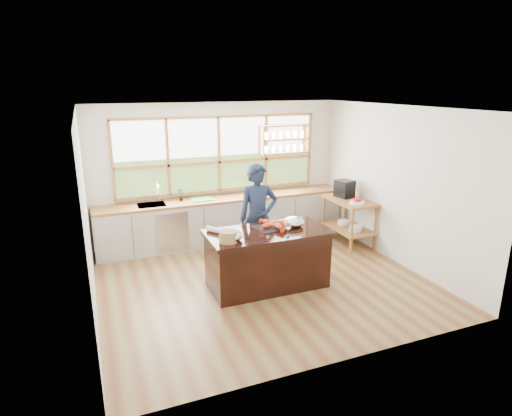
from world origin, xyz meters
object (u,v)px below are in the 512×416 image
island (267,259)px  cook (258,217)px  espresso_machine (344,189)px  wicker_basket (228,237)px

island → cook: (0.12, 0.69, 0.45)m
espresso_machine → wicker_basket: bearing=-166.3°
cook → espresso_machine: size_ratio=5.43×
island → wicker_basket: size_ratio=7.26×
cook → espresso_machine: bearing=24.1°
wicker_basket → cook: bearing=47.6°
espresso_machine → wicker_basket: (-2.88, -1.51, -0.08)m
espresso_machine → wicker_basket: 3.25m
espresso_machine → wicker_basket: espresso_machine is taller
cook → wicker_basket: (-0.82, -0.89, 0.08)m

